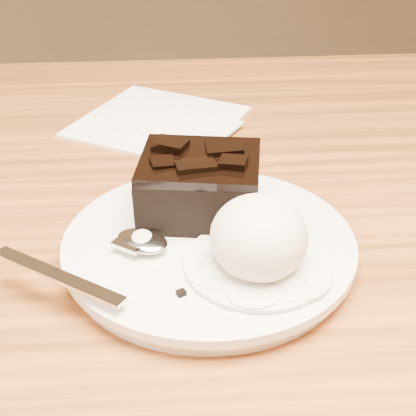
{
  "coord_description": "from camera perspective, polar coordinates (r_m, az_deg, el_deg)",
  "views": [
    {
      "loc": [
        0.02,
        -0.48,
        1.04
      ],
      "look_at": [
        0.05,
        -0.07,
        0.79
      ],
      "focal_mm": 55.26,
      "sensor_mm": 36.0,
      "label": 1
    }
  ],
  "objects": [
    {
      "name": "plate",
      "position": [
        0.49,
        0.09,
        -3.67
      ],
      "size": [
        0.22,
        0.22,
        0.02
      ],
      "primitive_type": "cylinder",
      "color": "white",
      "rests_on": "dining_table"
    },
    {
      "name": "brownie",
      "position": [
        0.51,
        -0.72,
        1.74
      ],
      "size": [
        0.1,
        0.09,
        0.04
      ],
      "primitive_type": "cube",
      "rotation": [
        0.0,
        0.0,
        -0.16
      ],
      "color": "black",
      "rests_on": "plate"
    },
    {
      "name": "ice_cream_scoop",
      "position": [
        0.45,
        4.55,
        -2.63
      ],
      "size": [
        0.07,
        0.07,
        0.06
      ],
      "primitive_type": "ellipsoid",
      "color": "white",
      "rests_on": "plate"
    },
    {
      "name": "melt_puddle",
      "position": [
        0.46,
        4.43,
        -5.04
      ],
      "size": [
        0.11,
        0.11,
        0.0
      ],
      "primitive_type": "cylinder",
      "color": "white",
      "rests_on": "plate"
    },
    {
      "name": "spoon",
      "position": [
        0.48,
        -5.88,
        -3.09
      ],
      "size": [
        0.15,
        0.12,
        0.01
      ],
      "primitive_type": null,
      "rotation": [
        0.0,
        0.0,
        0.95
      ],
      "color": "silver",
      "rests_on": "plate"
    },
    {
      "name": "napkin",
      "position": [
        0.72,
        -4.49,
        7.81
      ],
      "size": [
        0.22,
        0.22,
        0.01
      ],
      "primitive_type": "cube",
      "rotation": [
        0.0,
        0.0,
        -0.52
      ],
      "color": "white",
      "rests_on": "dining_table"
    },
    {
      "name": "crumb_a",
      "position": [
        0.43,
        -2.4,
        -7.58
      ],
      "size": [
        0.01,
        0.01,
        0.0
      ],
      "primitive_type": "cube",
      "rotation": [
        0.0,
        0.0,
        0.44
      ],
      "color": "black",
      "rests_on": "plate"
    },
    {
      "name": "crumb_b",
      "position": [
        0.5,
        -4.01,
        -1.41
      ],
      "size": [
        0.01,
        0.01,
        0.0
      ],
      "primitive_type": "cube",
      "rotation": [
        0.0,
        0.0,
        0.98
      ],
      "color": "black",
      "rests_on": "plate"
    }
  ]
}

